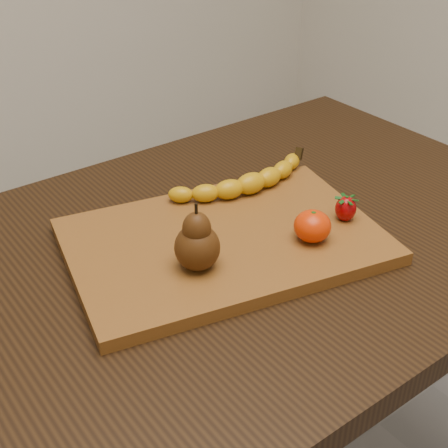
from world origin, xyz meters
TOP-DOWN VIEW (x-y plane):
  - table at (0.00, 0.00)m, footprint 1.00×0.70m
  - cutting_board at (-0.07, -0.01)m, footprint 0.51×0.39m
  - banana at (0.04, 0.06)m, footprint 0.23×0.08m
  - pear at (-0.14, -0.05)m, footprint 0.08×0.08m
  - mandarin at (0.03, -0.10)m, footprint 0.07×0.07m
  - strawberry at (0.11, -0.09)m, footprint 0.04×0.04m

SIDE VIEW (x-z plane):
  - table at x=0.00m, z-range 0.28..1.04m
  - cutting_board at x=-0.07m, z-range 0.76..0.78m
  - banana at x=0.04m, z-range 0.78..0.81m
  - strawberry at x=0.11m, z-range 0.78..0.82m
  - mandarin at x=0.03m, z-range 0.78..0.83m
  - pear at x=-0.14m, z-range 0.78..0.88m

